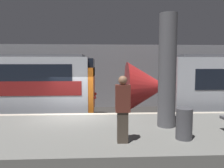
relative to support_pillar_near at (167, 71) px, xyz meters
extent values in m
plane|color=#33302D|center=(-3.20, 2.04, -2.86)|extent=(120.00, 120.00, 0.00)
cube|color=slate|center=(-3.20, -0.15, -2.34)|extent=(40.00, 4.38, 1.03)
cube|color=beige|center=(-3.20, 1.89, -1.82)|extent=(40.00, 0.30, 0.01)
cube|color=gray|center=(-3.20, 8.70, -0.62)|extent=(50.00, 0.15, 4.47)
cylinder|color=#56565B|center=(0.00, 0.00, 0.00)|extent=(0.57, 0.57, 3.66)
cone|color=red|center=(0.32, 4.45, -0.96)|extent=(2.20, 2.62, 2.62)
sphere|color=#F2EFCC|center=(-0.63, 4.45, -1.38)|extent=(0.20, 0.20, 0.20)
cube|color=orange|center=(-2.62, 4.45, -1.05)|extent=(0.25, 2.82, 2.20)
cube|color=black|center=(-2.62, 4.45, 0.06)|extent=(0.25, 2.53, 0.88)
sphere|color=#EA4C42|center=(-2.47, 3.80, -1.43)|extent=(0.18, 0.18, 0.18)
sphere|color=#EA4C42|center=(-2.47, 5.10, -1.43)|extent=(0.18, 0.18, 0.18)
cube|color=#473D33|center=(-1.59, -1.43, -1.42)|extent=(0.28, 0.20, 0.82)
cube|color=brown|center=(-1.59, -1.43, -0.66)|extent=(0.38, 0.24, 0.71)
sphere|color=#9E7051|center=(-1.59, -1.43, -0.19)|extent=(0.23, 0.23, 0.23)
cylinder|color=#4C4C51|center=(0.12, -1.25, -1.40)|extent=(0.44, 0.44, 0.85)
camera|label=1|loc=(-2.15, -6.97, 0.22)|focal=35.00mm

